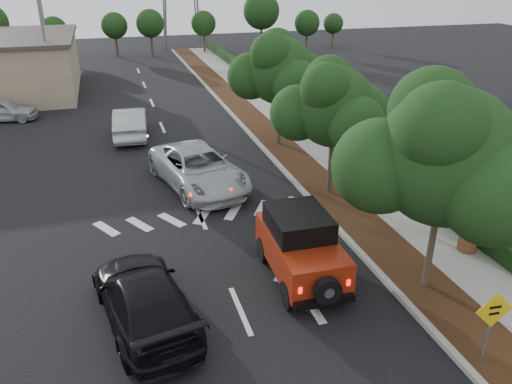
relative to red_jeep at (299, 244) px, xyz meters
name	(u,v)px	position (x,y,z in m)	size (l,w,h in m)	color
ground	(240,311)	(-2.19, -1.23, -1.08)	(120.00, 120.00, 0.00)	black
curb	(267,152)	(2.41, 10.77, -1.00)	(0.20, 70.00, 0.15)	#9E9B93
planting_strip	(285,150)	(3.41, 10.77, -1.02)	(1.80, 70.00, 0.12)	black
sidewalk	(319,147)	(5.31, 10.77, -1.02)	(2.00, 70.00, 0.12)	gray
hedge	(343,138)	(6.71, 10.77, -0.68)	(0.80, 70.00, 0.80)	black
transmission_tower	(183,48)	(3.81, 46.77, -1.08)	(7.00, 4.00, 28.00)	slate
street_tree_near	(424,287)	(3.41, -1.73, -1.08)	(3.80, 3.80, 5.92)	black
street_tree_mid	(328,194)	(3.41, 5.27, -1.08)	(3.20, 3.20, 5.32)	black
street_tree_far	(279,145)	(3.41, 11.77, -1.08)	(3.40, 3.40, 5.62)	black
light_pole_a	(55,103)	(-8.69, 24.77, -1.08)	(2.00, 0.22, 9.00)	slate
light_pole_b	(52,71)	(-9.69, 36.77, -1.08)	(2.00, 0.22, 9.00)	slate
red_jeep	(299,244)	(0.00, 0.00, 0.00)	(1.96, 4.20, 2.12)	black
silver_suv_ahead	(198,168)	(-1.69, 7.61, -0.24)	(2.79, 6.05, 1.68)	#B1B4B9
black_suv_oncoming	(144,299)	(-4.76, -0.94, -0.33)	(2.09, 5.14, 1.49)	black
silver_sedan_oncoming	(130,122)	(-4.05, 15.55, -0.27)	(1.72, 4.92, 1.62)	#B3B6BB
parked_suv	(2,110)	(-11.41, 20.95, -0.39)	(1.62, 4.03, 1.37)	#ADB1B5
speed_hump_sign	(492,319)	(2.85, -4.93, 0.33)	(0.96, 0.11, 2.04)	slate
terracotta_planter	(470,230)	(5.88, -0.43, -0.19)	(0.76, 0.76, 1.32)	brown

